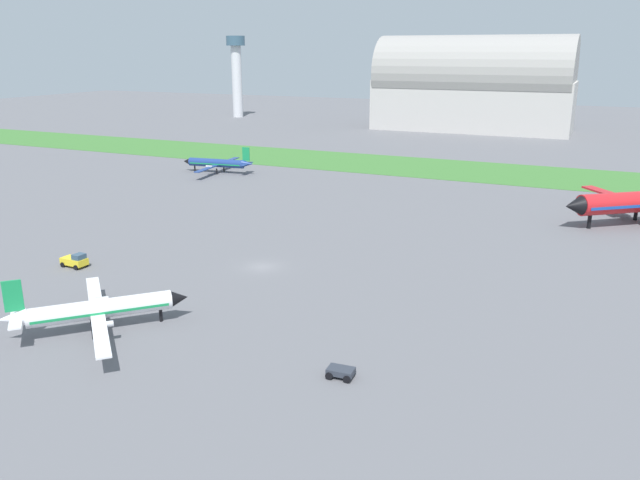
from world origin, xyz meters
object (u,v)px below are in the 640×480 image
at_px(airplane_taxiing_turboprop, 218,163).
at_px(control_tower, 237,69).
at_px(airplane_foreground_turboprop, 97,309).
at_px(baggage_cart_midfield, 341,372).
at_px(pushback_tug_near_gate, 75,260).

relative_size(airplane_taxiing_turboprop, control_tower, 0.63).
bearing_deg(airplane_foreground_turboprop, control_tower, 71.74).
bearing_deg(airplane_taxiing_turboprop, baggage_cart_midfield, 122.42).
xyz_separation_m(airplane_taxiing_turboprop, airplane_foreground_turboprop, (38.05, -81.13, 0.06)).
bearing_deg(pushback_tug_near_gate, control_tower, 118.38).
bearing_deg(control_tower, pushback_tug_near_gate, -64.86).
height_order(pushback_tug_near_gate, control_tower, control_tower).
bearing_deg(pushback_tug_near_gate, baggage_cart_midfield, -13.31).
relative_size(airplane_taxiing_turboprop, baggage_cart_midfield, 8.66).
bearing_deg(control_tower, airplane_foreground_turboprop, -62.37).
relative_size(airplane_taxiing_turboprop, pushback_tug_near_gate, 5.83).
bearing_deg(pushback_tug_near_gate, airplane_taxiing_turboprop, 110.34).
relative_size(pushback_tug_near_gate, baggage_cart_midfield, 1.49).
distance_m(pushback_tug_near_gate, baggage_cart_midfield, 46.44).
xyz_separation_m(airplane_taxiing_turboprop, baggage_cart_midfield, (65.03, -79.88, -1.79)).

